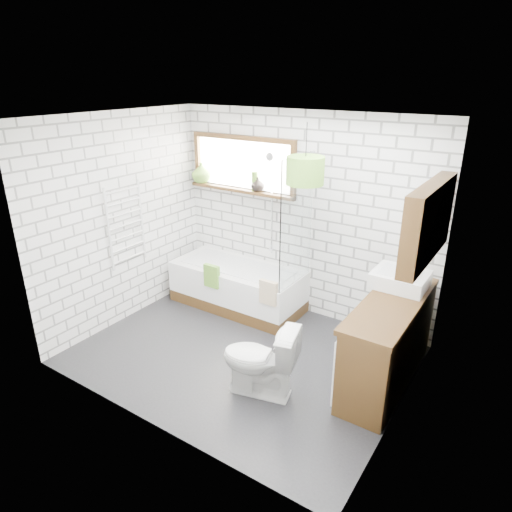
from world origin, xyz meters
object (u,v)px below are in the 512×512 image
Objects in this scene: basin at (400,279)px; toilet at (259,360)px; pendant at (305,171)px; bathtub at (238,286)px; vanity at (388,342)px.

basin is 1.62m from toilet.
pendant reaches higher than toilet.
bathtub is 2.35× the size of toilet.
pendant is at bearing 144.03° from toilet.
vanity is at bearing 27.91° from pendant.
basin reaches higher than toilet.
toilet is (1.21, -1.34, 0.09)m from bathtub.
pendant is (1.39, -0.90, 1.82)m from bathtub.
basin reaches higher than bathtub.
vanity is 1.87m from pendant.
bathtub is at bearing 176.85° from basin.
bathtub is 5.27× the size of pendant.
pendant reaches higher than basin.
vanity is at bearing -12.84° from bathtub.
toilet is at bearing -111.99° from pendant.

